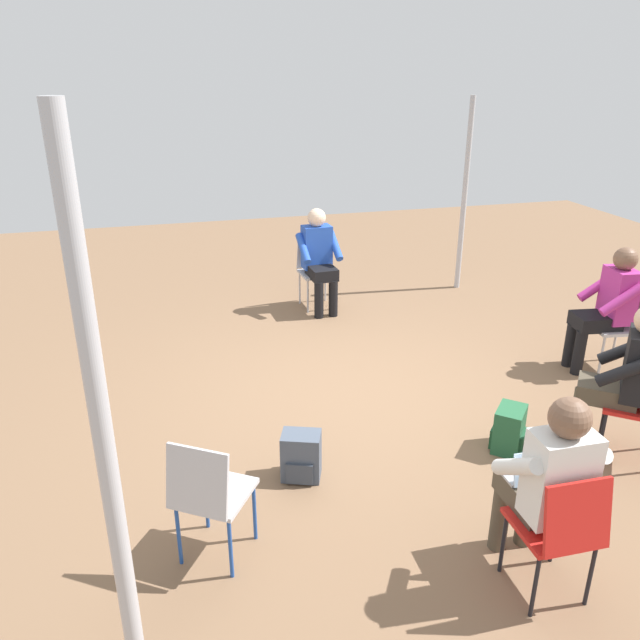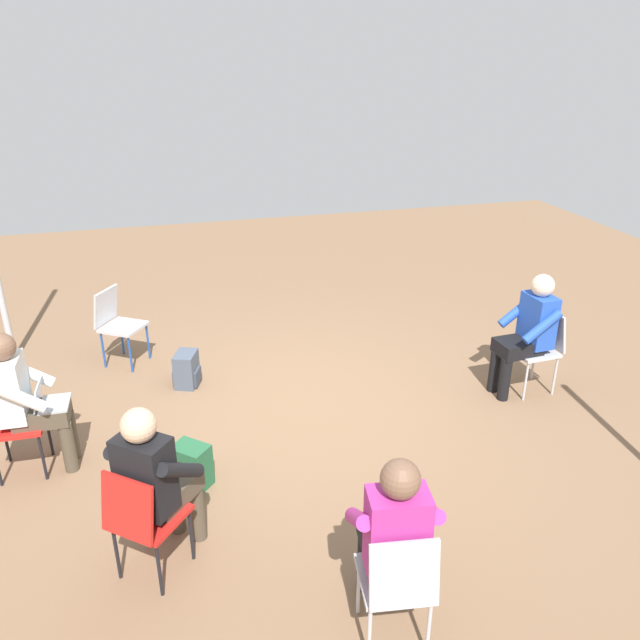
# 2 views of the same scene
# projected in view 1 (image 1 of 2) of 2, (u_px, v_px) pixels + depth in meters

# --- Properties ---
(ground_plane) EXTENTS (14.69, 14.69, 0.00)m
(ground_plane) POSITION_uv_depth(u_px,v_px,m) (360.00, 397.00, 5.68)
(ground_plane) COLOR brown
(chair_north) EXTENTS (0.41, 0.44, 0.85)m
(chair_north) POSITION_uv_depth(u_px,v_px,m) (560.00, 527.00, 3.36)
(chair_north) COLOR red
(chair_north) RESTS_ON ground
(chair_west) EXTENTS (0.49, 0.45, 0.85)m
(chair_west) POSITION_uv_depth(u_px,v_px,m) (621.00, 321.00, 6.06)
(chair_west) COLOR #B7B7BC
(chair_west) RESTS_ON ground
(chair_south) EXTENTS (0.42, 0.46, 0.85)m
(chair_south) POSITION_uv_depth(u_px,v_px,m) (315.00, 267.00, 7.70)
(chair_south) COLOR #B7B7BC
(chair_south) RESTS_ON ground
(chair_northeast) EXTENTS (0.57, 0.58, 0.85)m
(chair_northeast) POSITION_uv_depth(u_px,v_px,m) (209.00, 492.00, 3.63)
(chair_northeast) COLOR #B7B7BC
(chair_northeast) RESTS_ON ground
(person_with_laptop) EXTENTS (0.50, 0.53, 1.24)m
(person_with_laptop) POSITION_uv_depth(u_px,v_px,m) (547.00, 478.00, 3.44)
(person_with_laptop) COLOR #4C4233
(person_with_laptop) RESTS_ON ground
(person_in_black) EXTENTS (0.63, 0.63, 1.24)m
(person_in_black) POSITION_uv_depth(u_px,v_px,m) (625.00, 372.00, 4.61)
(person_in_black) COLOR #4C4233
(person_in_black) RESTS_ON ground
(person_in_blue) EXTENTS (0.51, 0.54, 1.24)m
(person_in_blue) POSITION_uv_depth(u_px,v_px,m) (319.00, 255.00, 7.48)
(person_in_blue) COLOR black
(person_in_blue) RESTS_ON ground
(person_in_magenta) EXTENTS (0.55, 0.54, 1.24)m
(person_in_magenta) POSITION_uv_depth(u_px,v_px,m) (608.00, 303.00, 5.97)
(person_in_magenta) COLOR black
(person_in_magenta) RESTS_ON ground
(backpack_near_laptop_user) EXTENTS (0.33, 0.30, 0.36)m
(backpack_near_laptop_user) POSITION_uv_depth(u_px,v_px,m) (301.00, 458.00, 4.52)
(backpack_near_laptop_user) COLOR #475160
(backpack_near_laptop_user) RESTS_ON ground
(backpack_by_empty_chair) EXTENTS (0.34, 0.34, 0.36)m
(backpack_by_empty_chair) POSITION_uv_depth(u_px,v_px,m) (509.00, 432.00, 4.85)
(backpack_by_empty_chair) COLOR #235B38
(backpack_by_empty_chair) RESTS_ON ground
(tent_pole_near) EXTENTS (0.07, 0.07, 2.47)m
(tent_pole_near) POSITION_uv_depth(u_px,v_px,m) (464.00, 196.00, 8.04)
(tent_pole_near) COLOR #B2B2B7
(tent_pole_near) RESTS_ON ground
(tent_pole_far) EXTENTS (0.07, 0.07, 2.72)m
(tent_pole_far) POSITION_uv_depth(u_px,v_px,m) (115.00, 512.00, 2.16)
(tent_pole_far) COLOR #B2B2B7
(tent_pole_far) RESTS_ON ground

